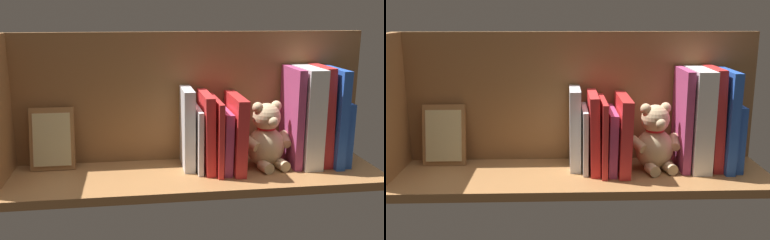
{
  "view_description": "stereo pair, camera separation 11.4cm",
  "coord_description": "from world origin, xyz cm",
  "views": [
    {
      "loc": [
        15.08,
        110.08,
        41.12
      ],
      "look_at": [
        0.0,
        0.0,
        13.96
      ],
      "focal_mm": 42.01,
      "sensor_mm": 36.0,
      "label": 1
    },
    {
      "loc": [
        3.7,
        111.05,
        41.12
      ],
      "look_at": [
        0.0,
        0.0,
        13.96
      ],
      "focal_mm": 42.01,
      "sensor_mm": 36.0,
      "label": 2
    }
  ],
  "objects": [
    {
      "name": "ground_plane",
      "position": [
        0.0,
        0.0,
        -1.1
      ],
      "size": [
        99.35,
        27.68,
        2.2
      ],
      "primitive_type": "cube",
      "color": "#9E6B3D"
    },
    {
      "name": "shelf_back_panel",
      "position": [
        0.0,
        -11.59,
        17.81
      ],
      "size": [
        99.35,
        1.5,
        35.62
      ],
      "primitive_type": "cube",
      "color": "#906137",
      "rests_on": "ground_plane"
    },
    {
      "name": "book_0",
      "position": [
        -41.45,
        -3.24,
        8.72
      ],
      "size": [
        1.92,
        14.39,
        17.44
      ],
      "primitive_type": "cube",
      "color": "blue",
      "rests_on": "ground_plane"
    },
    {
      "name": "book_1",
      "position": [
        -38.83,
        -2.62,
        13.14
      ],
      "size": [
        2.62,
        15.64,
        26.3
      ],
      "primitive_type": "cube",
      "rotation": [
        0.0,
        -0.01,
        0.0
      ],
      "color": "blue",
      "rests_on": "ground_plane"
    },
    {
      "name": "book_2",
      "position": [
        -35.88,
        -3.55,
        13.4
      ],
      "size": [
        3.28,
        13.77,
        26.85
      ],
      "primitive_type": "cube",
      "rotation": [
        0.0,
        0.03,
        0.0
      ],
      "color": "red",
      "rests_on": "ground_plane"
    },
    {
      "name": "dictionary_thick_white",
      "position": [
        -31.65,
        -2.77,
        13.28
      ],
      "size": [
        4.93,
        15.13,
        26.56
      ],
      "primitive_type": "cube",
      "color": "white",
      "rests_on": "ground_plane"
    },
    {
      "name": "book_3",
      "position": [
        -27.71,
        -3.32,
        13.25
      ],
      "size": [
        2.02,
        14.23,
        26.5
      ],
      "primitive_type": "cube",
      "color": "#B23F72",
      "rests_on": "ground_plane"
    },
    {
      "name": "teddy_bear",
      "position": [
        -20.38,
        -1.78,
        7.85
      ],
      "size": [
        14.1,
        12.98,
        17.84
      ],
      "rotation": [
        0.0,
        0.0,
        0.23
      ],
      "color": "#D1B284",
      "rests_on": "ground_plane"
    },
    {
      "name": "book_4",
      "position": [
        -11.69,
        -1.61,
        9.86
      ],
      "size": [
        3.28,
        17.65,
        19.77
      ],
      "primitive_type": "cube",
      "rotation": [
        0.0,
        -0.02,
        0.0
      ],
      "color": "red",
      "rests_on": "ground_plane"
    },
    {
      "name": "book_5",
      "position": [
        -8.71,
        -2.32,
        8.04
      ],
      "size": [
        2.4,
        16.24,
        16.12
      ],
      "primitive_type": "cube",
      "rotation": [
        0.0,
        -0.02,
        0.0
      ],
      "color": "#B23F72",
      "rests_on": "ground_plane"
    },
    {
      "name": "book_6",
      "position": [
        -6.48,
        -1.72,
        9.51
      ],
      "size": [
        1.38,
        17.43,
        19.01
      ],
      "primitive_type": "cube",
      "color": "red",
      "rests_on": "ground_plane"
    },
    {
      "name": "book_7",
      "position": [
        -4.14,
        -2.55,
        10.18
      ],
      "size": [
        2.76,
        15.77,
        20.4
      ],
      "primitive_type": "cube",
      "rotation": [
        0.0,
        0.02,
        0.0
      ],
      "color": "red",
      "rests_on": "ground_plane"
    },
    {
      "name": "book_8",
      "position": [
        -1.85,
        -3.12,
        8.27
      ],
      "size": [
        1.28,
        14.64,
        16.53
      ],
      "primitive_type": "cube",
      "color": "silver",
      "rests_on": "ground_plane"
    },
    {
      "name": "book_9",
      "position": [
        0.66,
        -4.41,
        10.66
      ],
      "size": [
        2.81,
        12.06,
        21.33
      ],
      "primitive_type": "cube",
      "color": "silver",
      "rests_on": "ground_plane"
    },
    {
      "name": "picture_frame_leaning",
      "position": [
        36.25,
        -7.74,
        8.12
      ],
      "size": [
        11.49,
        4.75,
        16.49
      ],
      "color": "#9E6B3D",
      "rests_on": "ground_plane"
    }
  ]
}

